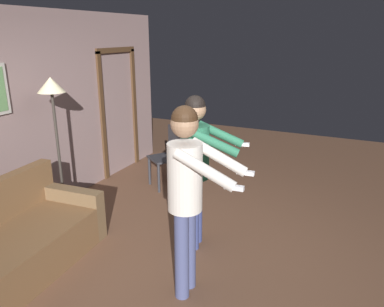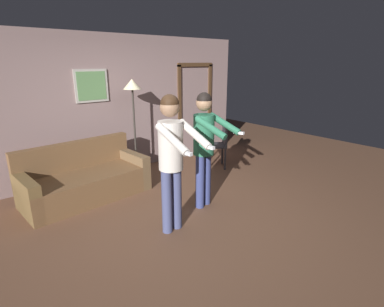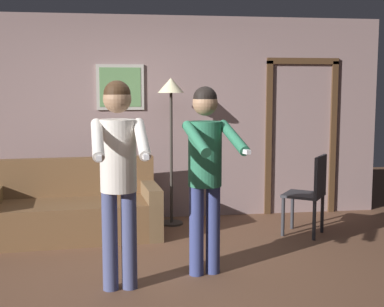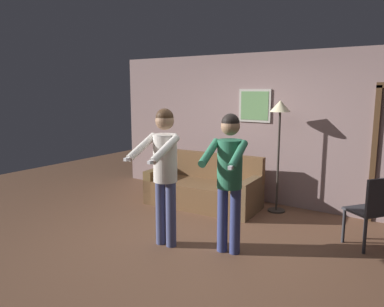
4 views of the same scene
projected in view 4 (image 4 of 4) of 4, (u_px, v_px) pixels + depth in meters
The scene contains 7 objects.
ground_plane at pixel (195, 244), 4.83m from camera, with size 12.00×12.00×0.00m, color brown.
back_wall_assembly at pixel (270, 129), 6.45m from camera, with size 6.40×0.10×2.60m.
couch at pixel (204, 190), 6.42m from camera, with size 1.96×0.99×0.87m.
torchiere_lamp at pixel (280, 120), 5.90m from camera, with size 0.33×0.33×1.81m.
person_standing_left at pixel (164, 164), 4.64m from camera, with size 0.46×0.71×1.75m.
person_standing_right at pixel (229, 170), 4.42m from camera, with size 0.52×0.67×1.71m.
dining_chair_distant at pixel (372, 208), 4.63m from camera, with size 0.59×0.59×0.93m.
Camera 4 is at (2.55, -3.79, 1.98)m, focal length 35.00 mm.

